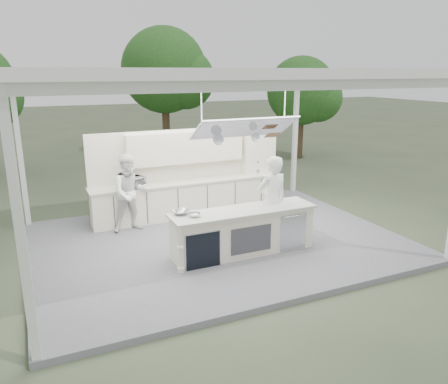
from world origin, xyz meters
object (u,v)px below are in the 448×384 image
demo_island (243,232)px  head_chef (272,201)px  back_counter (189,198)px  sous_chef (131,193)px

demo_island → head_chef: 0.98m
demo_island → back_counter: (-0.18, 2.81, 0.00)m
demo_island → sous_chef: 2.97m
back_counter → sous_chef: size_ratio=2.73×
head_chef → demo_island: bearing=10.7°
demo_island → sous_chef: size_ratio=1.67×
head_chef → sous_chef: bearing=-42.9°
demo_island → back_counter: 2.82m
head_chef → sous_chef: size_ratio=1.06×
back_counter → head_chef: head_chef is taller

